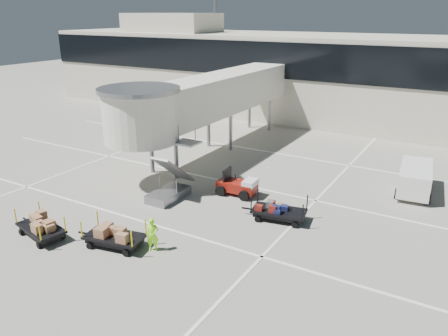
{
  "coord_description": "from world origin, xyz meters",
  "views": [
    {
      "loc": [
        13.03,
        -13.21,
        10.13
      ],
      "look_at": [
        1.53,
        6.32,
        2.0
      ],
      "focal_mm": 35.0,
      "sensor_mm": 36.0,
      "label": 1
    }
  ],
  "objects": [
    {
      "name": "ground",
      "position": [
        0.0,
        0.0,
        0.0
      ],
      "size": [
        140.0,
        140.0,
        0.0
      ],
      "primitive_type": "plane",
      "color": "#9F9C8E",
      "rests_on": "ground"
    },
    {
      "name": "box_cart_far",
      "position": [
        -3.81,
        -1.67,
        0.5
      ],
      "size": [
        3.32,
        1.84,
        1.27
      ],
      "rotation": [
        0.0,
        0.0,
        -0.21
      ],
      "color": "black",
      "rests_on": "ground"
    },
    {
      "name": "lane_markings",
      "position": [
        -0.67,
        9.33,
        0.01
      ],
      "size": [
        40.0,
        30.0,
        0.02
      ],
      "color": "white",
      "rests_on": "ground"
    },
    {
      "name": "belt_loader",
      "position": [
        -13.31,
        24.01,
        0.76
      ],
      "size": [
        4.38,
        2.48,
        2.0
      ],
      "rotation": [
        0.0,
        0.0,
        0.23
      ],
      "color": "maroon",
      "rests_on": "ground"
    },
    {
      "name": "terminal",
      "position": [
        -0.35,
        29.94,
        4.11
      ],
      "size": [
        64.0,
        12.11,
        15.2
      ],
      "color": "beige",
      "rests_on": "ground"
    },
    {
      "name": "suitcase_cart",
      "position": [
        5.22,
        5.75,
        0.49
      ],
      "size": [
        3.45,
        1.84,
        1.32
      ],
      "rotation": [
        0.0,
        0.0,
        0.18
      ],
      "color": "black",
      "rests_on": "ground"
    },
    {
      "name": "jet_bridge",
      "position": [
        -3.97,
        12.26,
        4.28
      ],
      "size": [
        5.7,
        20.4,
        6.03
      ],
      "color": "white",
      "rests_on": "ground"
    },
    {
      "name": "minivan",
      "position": [
        10.55,
        13.3,
        0.96
      ],
      "size": [
        2.21,
        4.39,
        1.6
      ],
      "rotation": [
        0.0,
        0.0,
        0.1
      ],
      "color": "white",
      "rests_on": "ground"
    },
    {
      "name": "ground_worker",
      "position": [
        1.53,
        0.04,
        0.78
      ],
      "size": [
        0.68,
        0.6,
        1.56
      ],
      "primitive_type": "imported",
      "rotation": [
        0.0,
        0.0,
        0.5
      ],
      "color": "#8FFF1A",
      "rests_on": "ground"
    },
    {
      "name": "box_cart_near",
      "position": [
        -0.29,
        -0.61,
        0.5
      ],
      "size": [
        3.41,
        1.82,
        1.31
      ],
      "rotation": [
        0.0,
        0.0,
        0.18
      ],
      "color": "black",
      "rests_on": "ground"
    },
    {
      "name": "baggage_tug",
      "position": [
        1.75,
        7.56,
        0.55
      ],
      "size": [
        2.35,
        1.55,
        1.51
      ],
      "rotation": [
        0.0,
        0.0,
        0.04
      ],
      "color": "maroon",
      "rests_on": "ground"
    }
  ]
}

